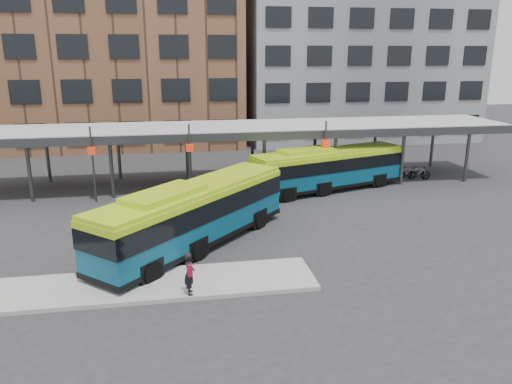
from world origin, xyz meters
name	(u,v)px	position (x,y,z in m)	size (l,w,h in m)	color
ground	(263,251)	(0.00, 0.00, 0.00)	(120.00, 120.00, 0.00)	#28282B
boarding_island	(144,285)	(-5.50, -3.00, 0.09)	(14.00, 3.00, 0.18)	gray
canopy	(229,130)	(-0.06, 12.87, 3.91)	(40.00, 6.53, 4.80)	#999B9E
building_brick	(107,33)	(-10.00, 32.00, 11.00)	(26.00, 14.00, 22.00)	brown
building_grey	(354,44)	(16.00, 32.00, 10.00)	(24.00, 14.00, 20.00)	slate
bus_front	(194,213)	(-3.22, 1.07, 1.71)	(9.99, 10.42, 3.28)	navy
bus_rear	(328,168)	(6.29, 9.90, 1.59)	(11.24, 5.71, 3.05)	navy
pedestrian	(189,273)	(-3.67, -4.21, 1.05)	(0.45, 0.67, 1.71)	black
bike_rack	(401,174)	(12.62, 11.79, 0.45)	(4.64, 1.13, 0.97)	slate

